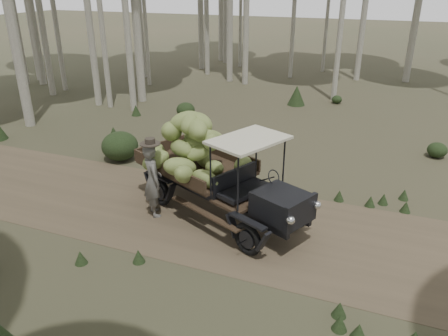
{
  "coord_description": "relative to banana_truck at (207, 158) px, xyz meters",
  "views": [
    {
      "loc": [
        1.63,
        -8.66,
        5.49
      ],
      "look_at": [
        -1.9,
        0.26,
        1.3
      ],
      "focal_mm": 35.0,
      "sensor_mm": 36.0,
      "label": 1
    }
  ],
  "objects": [
    {
      "name": "ground",
      "position": [
        2.41,
        -0.4,
        -1.43
      ],
      "size": [
        120.0,
        120.0,
        0.0
      ],
      "primitive_type": "plane",
      "color": "#473D2B",
      "rests_on": "ground"
    },
    {
      "name": "banana_truck",
      "position": [
        0.0,
        0.0,
        0.0
      ],
      "size": [
        5.09,
        3.46,
        2.53
      ],
      "rotation": [
        0.0,
        0.0,
        -0.43
      ],
      "color": "black",
      "rests_on": "ground"
    },
    {
      "name": "farmer",
      "position": [
        -1.14,
        -0.71,
        -0.47
      ],
      "size": [
        0.8,
        0.8,
        2.03
      ],
      "rotation": [
        0.0,
        0.0,
        2.35
      ],
      "color": "#585550",
      "rests_on": "ground"
    },
    {
      "name": "undergrowth",
      "position": [
        3.23,
        -3.55,
        -0.89
      ],
      "size": [
        21.96,
        22.65,
        1.36
      ],
      "color": "#233319",
      "rests_on": "ground"
    },
    {
      "name": "dirt_track",
      "position": [
        2.41,
        -0.4,
        -1.43
      ],
      "size": [
        70.0,
        4.0,
        0.01
      ],
      "primitive_type": "cube",
      "color": "brown",
      "rests_on": "ground"
    }
  ]
}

